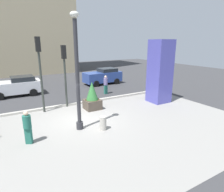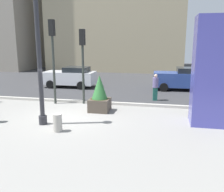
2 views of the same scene
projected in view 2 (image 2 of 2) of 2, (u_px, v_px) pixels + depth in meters
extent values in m
plane|color=#38383A|center=(88.00, 100.00, 15.85)|extent=(60.00, 60.00, 0.00)
cube|color=gray|center=(44.00, 133.00, 10.11)|extent=(18.00, 10.00, 0.02)
cube|color=#B7B2A8|center=(84.00, 102.00, 14.99)|extent=(18.00, 0.24, 0.16)
cylinder|color=#2D2D33|center=(43.00, 120.00, 11.12)|extent=(0.36, 0.36, 0.40)
cylinder|color=#2D2D33|center=(39.00, 62.00, 10.57)|extent=(0.20, 0.20, 5.58)
cube|color=#4C4CAD|center=(210.00, 72.00, 10.77)|extent=(1.42, 1.42, 4.72)
cube|color=#4C4238|center=(100.00, 105.00, 13.19)|extent=(1.06, 1.06, 0.68)
cylinder|color=#382819|center=(100.00, 99.00, 13.12)|extent=(1.00, 1.00, 0.04)
cone|color=#2D6B33|center=(100.00, 87.00, 12.98)|extent=(0.83, 0.83, 1.26)
cylinder|color=#B2ADA3|center=(58.00, 123.00, 10.18)|extent=(0.36, 0.36, 0.75)
cylinder|color=#333833|center=(54.00, 71.00, 14.50)|extent=(0.14, 0.14, 3.95)
cube|color=black|center=(52.00, 28.00, 13.99)|extent=(0.28, 0.32, 0.90)
sphere|color=green|center=(53.00, 23.00, 14.09)|extent=(0.18, 0.18, 0.18)
cylinder|color=#333833|center=(83.00, 75.00, 14.55)|extent=(0.14, 0.14, 3.43)
cube|color=black|center=(82.00, 37.00, 14.09)|extent=(0.28, 0.32, 0.90)
sphere|color=green|center=(83.00, 32.00, 14.19)|extent=(0.18, 0.18, 0.18)
cube|color=#2D4793|center=(181.00, 79.00, 19.02)|extent=(4.17, 1.99, 1.06)
cube|color=#1E2328|center=(190.00, 70.00, 18.76)|extent=(1.91, 1.69, 0.39)
cylinder|color=black|center=(164.00, 87.00, 18.45)|extent=(0.65, 0.24, 0.64)
cylinder|color=black|center=(163.00, 83.00, 20.23)|extent=(0.65, 0.24, 0.64)
cylinder|color=black|center=(200.00, 88.00, 18.02)|extent=(0.65, 0.24, 0.64)
cylinder|color=black|center=(196.00, 84.00, 19.79)|extent=(0.65, 0.24, 0.64)
cube|color=silver|center=(70.00, 78.00, 20.27)|extent=(4.14, 1.89, 0.98)
cube|color=#1E2328|center=(77.00, 69.00, 20.00)|extent=(1.87, 1.65, 0.40)
cylinder|color=black|center=(50.00, 84.00, 19.72)|extent=(0.64, 0.22, 0.64)
cylinder|color=black|center=(60.00, 81.00, 21.50)|extent=(0.64, 0.22, 0.64)
cylinder|color=black|center=(81.00, 85.00, 19.22)|extent=(0.64, 0.22, 0.64)
cylinder|color=black|center=(88.00, 82.00, 21.00)|extent=(0.64, 0.22, 0.64)
cube|color=#236656|center=(155.00, 94.00, 15.64)|extent=(0.30, 0.24, 0.83)
cylinder|color=slate|center=(156.00, 83.00, 15.48)|extent=(0.41, 0.41, 0.62)
sphere|color=beige|center=(156.00, 76.00, 15.39)|extent=(0.22, 0.22, 0.22)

